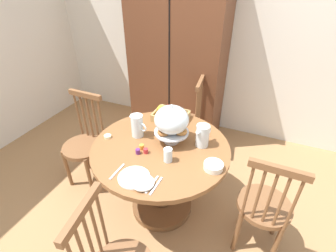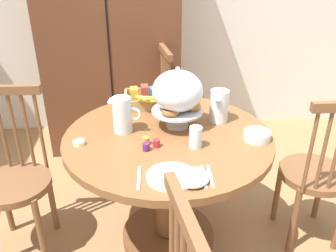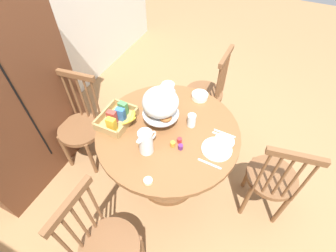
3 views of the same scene
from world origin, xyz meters
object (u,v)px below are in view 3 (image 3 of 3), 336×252
object	(u,v)px
dining_table	(168,148)
butter_dish	(148,181)
milk_pitcher	(146,143)
drinking_glass	(192,120)
windsor_chair_facing_door	(272,179)
windsor_chair_by_cabinet	(107,246)
windsor_chair_near_window	(82,127)
windsor_chair_far_side	(206,94)
orange_juice_pitcher	(168,94)
china_plate_small	(224,141)
pastry_stand_with_dome	(161,103)
cereal_basket	(118,118)
china_plate_large	(217,149)
cereal_bowl	(200,96)

from	to	relation	value
dining_table	butter_dish	size ratio (longest dim) A/B	18.54
milk_pitcher	drinking_glass	xyz separation A→B (m)	(0.36, -0.20, -0.03)
windsor_chair_facing_door	windsor_chair_by_cabinet	bearing A→B (deg)	137.37
windsor_chair_near_window	windsor_chair_facing_door	bearing A→B (deg)	-83.43
windsor_chair_by_cabinet	milk_pitcher	size ratio (longest dim) A/B	5.00
windsor_chair_facing_door	windsor_chair_far_side	bearing A→B (deg)	47.42
windsor_chair_by_cabinet	orange_juice_pitcher	bearing A→B (deg)	5.00
windsor_chair_facing_door	china_plate_small	distance (m)	0.52
windsor_chair_facing_door	pastry_stand_with_dome	xyz separation A→B (m)	(-0.05, 0.94, 0.49)
cereal_basket	drinking_glass	size ratio (longest dim) A/B	2.87
china_plate_small	dining_table	bearing A→B (deg)	99.23
pastry_stand_with_dome	china_plate_large	bearing A→B (deg)	-98.69
dining_table	china_plate_small	distance (m)	0.50
windsor_chair_by_cabinet	butter_dish	world-z (taller)	windsor_chair_by_cabinet
windsor_chair_far_side	orange_juice_pitcher	size ratio (longest dim) A/B	5.27
orange_juice_pitcher	windsor_chair_near_window	bearing A→B (deg)	118.42
pastry_stand_with_dome	windsor_chair_facing_door	bearing A→B (deg)	-86.68
windsor_chair_near_window	orange_juice_pitcher	distance (m)	0.89
china_plate_large	pastry_stand_with_dome	bearing A→B (deg)	81.31
china_plate_small	cereal_bowl	xyz separation A→B (m)	(0.39, 0.33, 0.01)
dining_table	cereal_basket	xyz separation A→B (m)	(-0.08, 0.39, 0.28)
cereal_bowl	drinking_glass	world-z (taller)	drinking_glass
cereal_basket	cereal_bowl	distance (m)	0.72
pastry_stand_with_dome	china_plate_large	distance (m)	0.53
cereal_bowl	drinking_glass	bearing A→B (deg)	-170.94
china_plate_small	china_plate_large	bearing A→B (deg)	162.05
dining_table	china_plate_small	world-z (taller)	china_plate_small
milk_pitcher	cereal_bowl	bearing A→B (deg)	-11.89
china_plate_large	cereal_bowl	size ratio (longest dim) A/B	1.57
dining_table	pastry_stand_with_dome	size ratio (longest dim) A/B	3.23
dining_table	drinking_glass	world-z (taller)	drinking_glass
windsor_chair_near_window	drinking_glass	distance (m)	1.07
windsor_chair_near_window	orange_juice_pitcher	bearing A→B (deg)	-61.58
china_plate_large	china_plate_small	distance (m)	0.09
dining_table	windsor_chair_facing_door	xyz separation A→B (m)	(0.11, -0.85, -0.05)
cereal_bowl	drinking_glass	size ratio (longest dim) A/B	1.27
windsor_chair_near_window	orange_juice_pitcher	world-z (taller)	windsor_chair_near_window
pastry_stand_with_dome	cereal_basket	distance (m)	0.37
windsor_chair_facing_door	china_plate_large	world-z (taller)	windsor_chair_facing_door
windsor_chair_by_cabinet	pastry_stand_with_dome	xyz separation A→B (m)	(0.91, 0.05, 0.49)
windsor_chair_facing_door	cereal_bowl	distance (m)	0.89
windsor_chair_facing_door	orange_juice_pitcher	size ratio (longest dim) A/B	5.27
windsor_chair_facing_door	china_plate_small	size ratio (longest dim) A/B	6.50
windsor_chair_far_side	drinking_glass	size ratio (longest dim) A/B	8.86
cereal_basket	cereal_bowl	xyz separation A→B (m)	(0.54, -0.48, -0.02)
china_plate_small	pastry_stand_with_dome	bearing A→B (deg)	91.31
dining_table	pastry_stand_with_dome	distance (m)	0.44
windsor_chair_facing_door	butter_dish	world-z (taller)	windsor_chair_facing_door
milk_pitcher	china_plate_large	world-z (taller)	milk_pitcher
dining_table	orange_juice_pitcher	xyz separation A→B (m)	(0.30, 0.14, 0.32)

